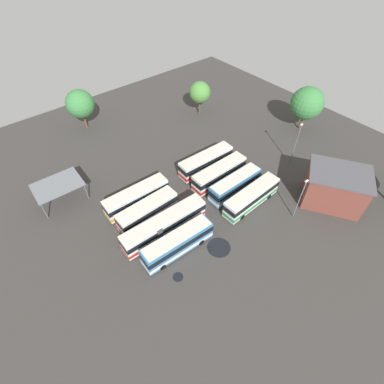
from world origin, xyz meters
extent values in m
plane|color=#383533|center=(0.00, 0.00, 0.00)|extent=(92.31, 92.31, 0.00)
cube|color=teal|center=(-7.62, -5.57, 1.89)|extent=(11.24, 3.08, 3.18)
cube|color=beige|center=(-7.62, -5.57, 3.55)|extent=(10.78, 2.85, 0.14)
cube|color=black|center=(-7.62, -5.57, 2.40)|extent=(11.30, 3.12, 1.02)
cube|color=silver|center=(-7.62, -5.57, 1.00)|extent=(11.30, 3.12, 0.64)
cube|color=black|center=(-2.05, -5.83, 2.50)|extent=(0.16, 2.11, 1.17)
cylinder|color=black|center=(-4.12, -4.55, 0.50)|extent=(1.01, 0.35, 1.00)
cylinder|color=black|center=(-4.23, -6.92, 0.50)|extent=(1.01, 0.35, 1.00)
cylinder|color=black|center=(-11.02, -4.23, 0.50)|extent=(1.01, 0.35, 1.00)
cylinder|color=black|center=(-11.13, -6.60, 0.50)|extent=(1.01, 0.35, 1.00)
cube|color=silver|center=(-7.15, -1.67, 1.89)|extent=(14.14, 3.02, 3.18)
cube|color=beige|center=(-7.15, -1.67, 3.55)|extent=(13.57, 2.80, 0.14)
cube|color=black|center=(-7.15, -1.67, 2.40)|extent=(14.21, 3.06, 1.02)
cube|color=red|center=(-7.15, -1.67, 1.00)|extent=(14.21, 3.06, 0.64)
cube|color=black|center=(-0.11, -1.89, 2.50)|extent=(0.13, 2.11, 1.17)
cube|color=#47474C|center=(-8.70, -1.62, 1.89)|extent=(0.98, 2.65, 3.05)
cylinder|color=black|center=(-2.75, -0.62, 0.50)|extent=(1.01, 0.33, 1.00)
cylinder|color=black|center=(-2.83, -2.99, 0.50)|extent=(1.01, 0.33, 1.00)
cylinder|color=black|center=(-11.47, -0.35, 0.50)|extent=(1.01, 0.33, 1.00)
cylinder|color=black|center=(-11.55, -2.71, 0.50)|extent=(1.01, 0.33, 1.00)
cube|color=silver|center=(-7.57, 2.37, 1.89)|extent=(10.28, 2.75, 3.18)
cube|color=beige|center=(-7.57, 2.37, 3.55)|extent=(9.87, 2.53, 0.14)
cube|color=black|center=(-7.57, 2.37, 2.40)|extent=(10.33, 2.79, 1.02)
cube|color=red|center=(-7.57, 2.37, 1.00)|extent=(10.33, 2.79, 0.64)
cube|color=black|center=(-2.44, 2.46, 2.50)|extent=(0.10, 2.11, 1.17)
cylinder|color=black|center=(-4.41, 3.61, 0.50)|extent=(1.00, 0.32, 1.00)
cylinder|color=black|center=(-4.37, 1.25, 0.50)|extent=(1.00, 0.32, 1.00)
cylinder|color=black|center=(-10.76, 3.50, 0.50)|extent=(1.00, 0.32, 1.00)
cylinder|color=black|center=(-10.72, 1.14, 0.50)|extent=(1.00, 0.32, 1.00)
cube|color=silver|center=(-7.32, 6.02, 1.89)|extent=(11.25, 2.86, 3.18)
cube|color=beige|center=(-7.32, 6.02, 3.55)|extent=(10.80, 2.65, 0.14)
cube|color=black|center=(-7.32, 6.02, 2.40)|extent=(11.31, 2.90, 1.02)
cube|color=orange|center=(-7.32, 6.02, 1.00)|extent=(11.31, 2.90, 0.64)
cube|color=black|center=(-1.72, 5.87, 2.50)|extent=(0.11, 2.11, 1.17)
cylinder|color=black|center=(-3.82, 7.11, 0.50)|extent=(1.01, 0.33, 1.00)
cylinder|color=black|center=(-3.88, 4.74, 0.50)|extent=(1.01, 0.33, 1.00)
cylinder|color=black|center=(-10.75, 7.29, 0.50)|extent=(1.01, 0.33, 1.00)
cylinder|color=black|center=(-10.82, 4.93, 0.50)|extent=(1.01, 0.33, 1.00)
cube|color=silver|center=(7.51, -6.15, 1.89)|extent=(11.21, 2.91, 3.18)
cube|color=beige|center=(7.51, -6.15, 3.55)|extent=(10.75, 2.69, 0.14)
cube|color=black|center=(7.51, -6.15, 2.40)|extent=(11.26, 2.95, 1.02)
cube|color=#2D8C4C|center=(7.51, -6.15, 1.00)|extent=(11.26, 2.95, 0.64)
cube|color=black|center=(13.09, -5.98, 2.50)|extent=(0.12, 2.11, 1.17)
cylinder|color=black|center=(10.93, -4.86, 0.50)|extent=(1.01, 0.33, 1.00)
cylinder|color=black|center=(11.00, -7.23, 0.50)|extent=(1.01, 0.33, 1.00)
cylinder|color=black|center=(4.03, -5.07, 0.50)|extent=(1.01, 0.33, 1.00)
cylinder|color=black|center=(4.10, -7.43, 0.50)|extent=(1.01, 0.33, 1.00)
cube|color=teal|center=(7.46, -2.34, 1.89)|extent=(10.30, 2.61, 3.18)
cube|color=beige|center=(7.46, -2.34, 3.55)|extent=(9.89, 2.41, 0.14)
cube|color=black|center=(7.46, -2.34, 2.40)|extent=(10.35, 2.65, 1.02)
cube|color=silver|center=(7.46, -2.34, 1.00)|extent=(10.35, 2.65, 0.64)
cube|color=black|center=(12.61, -2.36, 2.50)|extent=(0.07, 2.11, 1.17)
cylinder|color=black|center=(10.65, -1.17, 0.50)|extent=(1.00, 0.30, 1.00)
cylinder|color=black|center=(10.64, -3.53, 0.50)|extent=(1.00, 0.30, 1.00)
cylinder|color=black|center=(4.27, -1.14, 0.50)|extent=(1.00, 0.30, 1.00)
cylinder|color=black|center=(4.26, -3.51, 0.50)|extent=(1.00, 0.30, 1.00)
cube|color=silver|center=(7.40, 1.57, 1.89)|extent=(11.07, 2.61, 3.18)
cube|color=beige|center=(7.40, 1.57, 3.55)|extent=(10.63, 2.40, 0.14)
cube|color=black|center=(7.40, 1.57, 2.40)|extent=(11.13, 2.65, 1.02)
cube|color=red|center=(7.40, 1.57, 1.00)|extent=(11.13, 2.65, 0.64)
cube|color=black|center=(12.94, 1.59, 2.50)|extent=(0.07, 2.11, 1.17)
cylinder|color=black|center=(10.82, 2.76, 0.50)|extent=(1.00, 0.30, 1.00)
cylinder|color=black|center=(10.83, 0.40, 0.50)|extent=(1.00, 0.30, 1.00)
cylinder|color=black|center=(3.97, 2.74, 0.50)|extent=(1.00, 0.30, 1.00)
cylinder|color=black|center=(3.97, 0.37, 0.50)|extent=(1.00, 0.30, 1.00)
cube|color=silver|center=(7.74, 5.60, 1.89)|extent=(11.25, 2.97, 3.18)
cube|color=beige|center=(7.74, 5.60, 3.55)|extent=(10.79, 2.75, 0.14)
cube|color=black|center=(7.74, 5.60, 2.40)|extent=(11.30, 3.01, 1.02)
cube|color=red|center=(7.74, 5.60, 1.00)|extent=(11.30, 3.01, 0.64)
cube|color=black|center=(13.33, 5.40, 2.50)|extent=(0.13, 2.11, 1.17)
cylinder|color=black|center=(11.24, 6.66, 0.50)|extent=(1.01, 0.34, 1.00)
cylinder|color=black|center=(11.16, 4.29, 0.50)|extent=(1.01, 0.34, 1.00)
cylinder|color=black|center=(4.32, 6.90, 0.50)|extent=(1.01, 0.34, 1.00)
cylinder|color=black|center=(4.24, 4.54, 0.50)|extent=(1.01, 0.34, 1.00)
cube|color=brown|center=(18.69, -14.22, 3.07)|extent=(10.52, 11.29, 6.14)
cube|color=#4C4C51|center=(18.69, -14.22, 6.32)|extent=(11.16, 11.97, 0.36)
cube|color=black|center=(16.29, -10.34, 1.10)|extent=(1.56, 1.00, 2.20)
cube|color=slate|center=(-16.67, 15.31, 3.57)|extent=(7.90, 5.82, 0.20)
cylinder|color=#59595B|center=(-13.03, 17.65, 1.73)|extent=(0.20, 0.20, 3.47)
cylinder|color=#59595B|center=(-13.21, 12.71, 1.73)|extent=(0.20, 0.20, 3.47)
cylinder|color=#59595B|center=(-20.13, 17.91, 1.73)|extent=(0.20, 0.20, 3.47)
cylinder|color=#59595B|center=(-20.31, 12.97, 1.73)|extent=(0.20, 0.20, 3.47)
cylinder|color=slate|center=(11.04, -12.47, 3.95)|extent=(0.16, 0.16, 7.89)
cube|color=silver|center=(11.04, -12.47, 8.07)|extent=(0.56, 0.28, 0.20)
cylinder|color=slate|center=(21.73, -3.69, 4.33)|extent=(0.16, 0.16, 8.67)
cube|color=silver|center=(21.73, -3.69, 8.85)|extent=(0.56, 0.28, 0.20)
cylinder|color=brown|center=(20.11, 21.91, 1.66)|extent=(0.44, 0.44, 3.31)
sphere|color=#478438|center=(20.11, 21.91, 5.39)|extent=(4.89, 4.89, 4.89)
cylinder|color=brown|center=(33.30, 2.45, 1.67)|extent=(0.44, 0.44, 3.34)
sphere|color=#387A3D|center=(33.30, 2.45, 6.28)|extent=(6.93, 6.93, 6.93)
cylinder|color=brown|center=(-3.68, 33.51, 1.69)|extent=(0.44, 0.44, 3.38)
sphere|color=#387A3D|center=(-3.68, 33.51, 5.93)|extent=(6.00, 6.00, 6.00)
cylinder|color=black|center=(-2.56, -9.08, 0.00)|extent=(3.58, 3.58, 0.01)
cylinder|color=black|center=(-6.21, 8.08, 0.00)|extent=(3.50, 3.50, 0.01)
cylinder|color=black|center=(-10.27, -8.98, 0.00)|extent=(1.51, 1.51, 0.01)
camera|label=1|loc=(-21.16, -25.24, 37.18)|focal=27.07mm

